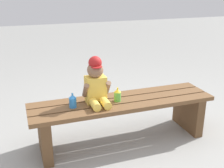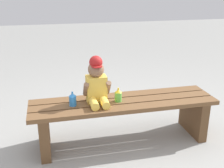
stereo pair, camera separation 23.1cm
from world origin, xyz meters
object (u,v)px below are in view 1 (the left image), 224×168
child_figure (96,83)px  sippy_cup_left (73,101)px  park_bench (122,113)px  sippy_cup_right (118,95)px

child_figure → sippy_cup_left: (-0.21, -0.03, -0.12)m
park_bench → child_figure: (-0.23, 0.02, 0.30)m
sippy_cup_left → sippy_cup_right: 0.39m
park_bench → sippy_cup_left: sippy_cup_left is taller
park_bench → sippy_cup_right: bearing=-172.8°
park_bench → sippy_cup_right: 0.19m
park_bench → child_figure: 0.38m
park_bench → sippy_cup_right: sippy_cup_right is taller
sippy_cup_left → child_figure: bearing=7.3°
sippy_cup_right → sippy_cup_left: bearing=180.0°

